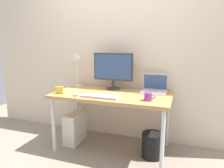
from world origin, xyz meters
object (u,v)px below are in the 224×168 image
(desk, at_px, (112,98))
(desk_lamp, at_px, (76,61))
(computer_tower, at_px, (75,128))
(laptop, at_px, (154,88))
(photo_frame, at_px, (59,90))
(coffee_mug, at_px, (148,97))
(mouse, at_px, (76,94))
(monitor, at_px, (113,69))
(wastebasket, at_px, (153,145))
(keyboard, at_px, (100,96))

(desk, distance_m, desk_lamp, 0.80)
(desk, height_order, computer_tower, desk)
(desk, height_order, laptop, laptop)
(desk, xyz_separation_m, photo_frame, (-0.61, -0.24, 0.11))
(coffee_mug, bearing_deg, mouse, -175.37)
(monitor, distance_m, photo_frame, 0.75)
(laptop, bearing_deg, photo_frame, -155.86)
(coffee_mug, distance_m, photo_frame, 1.09)
(desk_lamp, bearing_deg, computer_tower, -71.94)
(monitor, height_order, mouse, monitor)
(desk_lamp, relative_size, computer_tower, 1.21)
(desk, xyz_separation_m, mouse, (-0.37, -0.25, 0.08))
(laptop, distance_m, photo_frame, 1.20)
(mouse, distance_m, photo_frame, 0.24)
(monitor, xyz_separation_m, computer_tower, (-0.48, -0.24, -0.81))
(laptop, bearing_deg, wastebasket, -81.44)
(desk, relative_size, coffee_mug, 11.88)
(desk, bearing_deg, wastebasket, -3.48)
(keyboard, distance_m, mouse, 0.30)
(wastebasket, bearing_deg, monitor, 155.57)
(monitor, relative_size, desk_lamp, 1.07)
(laptop, bearing_deg, desk_lamp, -179.30)
(laptop, height_order, photo_frame, laptop)
(keyboard, bearing_deg, coffee_mug, 5.66)
(keyboard, height_order, mouse, mouse)
(photo_frame, xyz_separation_m, computer_tower, (0.06, 0.23, -0.58))
(laptop, relative_size, mouse, 3.56)
(photo_frame, height_order, computer_tower, photo_frame)
(mouse, xyz_separation_m, photo_frame, (-0.24, 0.01, 0.03))
(coffee_mug, height_order, photo_frame, photo_frame)
(monitor, height_order, photo_frame, monitor)
(laptop, xyz_separation_m, mouse, (-0.85, -0.50, -0.04))
(photo_frame, bearing_deg, mouse, -2.89)
(keyboard, distance_m, computer_tower, 0.76)
(desk, relative_size, wastebasket, 4.85)
(desk, xyz_separation_m, coffee_mug, (0.48, -0.18, 0.10))
(mouse, distance_m, coffee_mug, 0.85)
(keyboard, height_order, computer_tower, keyboard)
(laptop, bearing_deg, mouse, -149.47)
(desk, bearing_deg, mouse, -145.93)
(monitor, height_order, computer_tower, monitor)
(desk_lamp, bearing_deg, monitor, -0.11)
(monitor, bearing_deg, keyboard, -89.45)
(laptop, distance_m, computer_tower, 1.22)
(laptop, distance_m, mouse, 0.99)
(desk_lamp, height_order, wastebasket, desk_lamp)
(desk, distance_m, keyboard, 0.25)
(desk_lamp, xyz_separation_m, keyboard, (0.56, -0.48, -0.35))
(desk_lamp, distance_m, coffee_mug, 1.23)
(monitor, relative_size, wastebasket, 1.82)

